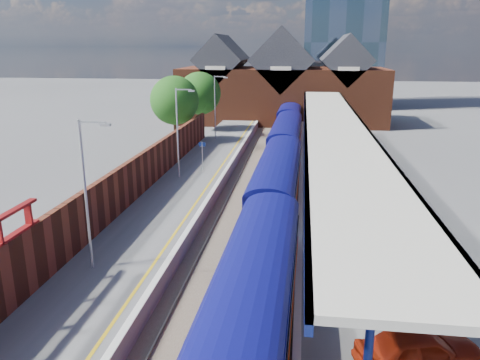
# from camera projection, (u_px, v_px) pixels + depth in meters

# --- Properties ---
(ground) EXTENTS (240.00, 240.00, 0.00)m
(ground) POSITION_uv_depth(u_px,v_px,m) (268.00, 167.00, 44.36)
(ground) COLOR #5B5B5E
(ground) RESTS_ON ground
(ballast_bed) EXTENTS (6.00, 76.00, 0.06)m
(ballast_bed) POSITION_uv_depth(u_px,v_px,m) (258.00, 200.00, 34.82)
(ballast_bed) COLOR #473D33
(ballast_bed) RESTS_ON ground
(rails) EXTENTS (4.51, 76.00, 0.14)m
(rails) POSITION_uv_depth(u_px,v_px,m) (258.00, 199.00, 34.80)
(rails) COLOR slate
(rails) RESTS_ON ground
(left_platform) EXTENTS (5.00, 76.00, 1.00)m
(left_platform) POSITION_uv_depth(u_px,v_px,m) (185.00, 191.00, 35.39)
(left_platform) COLOR #565659
(left_platform) RESTS_ON ground
(right_platform) EXTENTS (6.00, 76.00, 1.00)m
(right_platform) POSITION_uv_depth(u_px,v_px,m) (340.00, 197.00, 33.94)
(right_platform) COLOR #565659
(right_platform) RESTS_ON ground
(coping_left) EXTENTS (0.30, 76.00, 0.05)m
(coping_left) POSITION_uv_depth(u_px,v_px,m) (216.00, 185.00, 34.95)
(coping_left) COLOR silver
(coping_left) RESTS_ON left_platform
(coping_right) EXTENTS (0.30, 76.00, 0.05)m
(coping_right) POSITION_uv_depth(u_px,v_px,m) (301.00, 189.00, 34.15)
(coping_right) COLOR silver
(coping_right) RESTS_ON right_platform
(yellow_line) EXTENTS (0.14, 76.00, 0.01)m
(yellow_line) POSITION_uv_depth(u_px,v_px,m) (208.00, 185.00, 35.03)
(yellow_line) COLOR yellow
(yellow_line) RESTS_ON left_platform
(train) EXTENTS (3.08, 65.94, 3.45)m
(train) POSITION_uv_depth(u_px,v_px,m) (283.00, 152.00, 40.93)
(train) COLOR #0E0E63
(train) RESTS_ON ground
(canopy) EXTENTS (4.50, 52.00, 4.48)m
(canopy) POSITION_uv_depth(u_px,v_px,m) (335.00, 128.00, 34.56)
(canopy) COLOR navy
(canopy) RESTS_ON right_platform
(lamp_post_b) EXTENTS (1.48, 0.18, 7.00)m
(lamp_post_b) POSITION_uv_depth(u_px,v_px,m) (88.00, 186.00, 20.92)
(lamp_post_b) COLOR #A5A8AA
(lamp_post_b) RESTS_ON left_platform
(lamp_post_c) EXTENTS (1.48, 0.18, 7.00)m
(lamp_post_c) POSITION_uv_depth(u_px,v_px,m) (179.00, 128.00, 36.17)
(lamp_post_c) COLOR #A5A8AA
(lamp_post_c) RESTS_ON left_platform
(lamp_post_d) EXTENTS (1.48, 0.18, 7.00)m
(lamp_post_d) POSITION_uv_depth(u_px,v_px,m) (216.00, 104.00, 51.42)
(lamp_post_d) COLOR #A5A8AA
(lamp_post_d) RESTS_ON left_platform
(platform_sign) EXTENTS (0.55, 0.08, 2.50)m
(platform_sign) POSITION_uv_depth(u_px,v_px,m) (202.00, 152.00, 38.54)
(platform_sign) COLOR #A5A8AA
(platform_sign) RESTS_ON left_platform
(brick_wall) EXTENTS (0.35, 50.00, 3.86)m
(brick_wall) POSITION_uv_depth(u_px,v_px,m) (118.00, 190.00, 29.02)
(brick_wall) COLOR #612C19
(brick_wall) RESTS_ON left_platform
(station_building) EXTENTS (30.00, 12.12, 13.78)m
(station_building) POSITION_uv_depth(u_px,v_px,m) (282.00, 86.00, 69.56)
(station_building) COLOR #612C19
(station_building) RESTS_ON ground
(tree_near) EXTENTS (5.20, 5.20, 8.10)m
(tree_near) POSITION_uv_depth(u_px,v_px,m) (176.00, 102.00, 49.83)
(tree_near) COLOR #382314
(tree_near) RESTS_ON ground
(tree_far) EXTENTS (5.20, 5.20, 8.10)m
(tree_far) POSITION_uv_depth(u_px,v_px,m) (201.00, 95.00, 57.33)
(tree_far) COLOR #382314
(tree_far) RESTS_ON ground
(parked_car_red) EXTENTS (4.42, 2.79, 1.40)m
(parked_car_red) POSITION_uv_depth(u_px,v_px,m) (420.00, 350.00, 14.89)
(parked_car_red) COLOR #99220C
(parked_car_red) RESTS_ON right_platform
(parked_car_silver) EXTENTS (4.27, 3.07, 1.34)m
(parked_car_silver) POSITION_uv_depth(u_px,v_px,m) (358.00, 215.00, 26.95)
(parked_car_silver) COLOR silver
(parked_car_silver) RESTS_ON right_platform
(parked_car_dark) EXTENTS (3.99, 1.96, 1.12)m
(parked_car_dark) POSITION_uv_depth(u_px,v_px,m) (394.00, 270.00, 20.56)
(parked_car_dark) COLOR black
(parked_car_dark) RESTS_ON right_platform
(parked_car_blue) EXTENTS (5.12, 3.41, 1.31)m
(parked_car_blue) POSITION_uv_depth(u_px,v_px,m) (358.00, 167.00, 37.75)
(parked_car_blue) COLOR navy
(parked_car_blue) RESTS_ON right_platform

